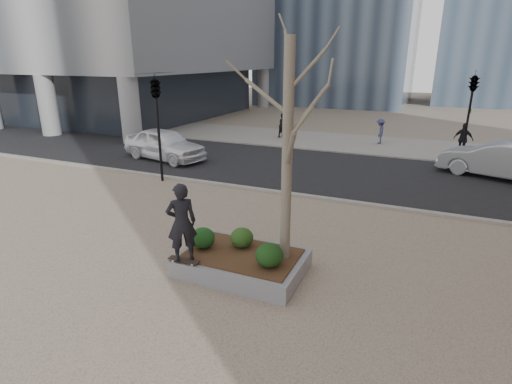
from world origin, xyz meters
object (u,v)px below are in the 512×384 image
at_px(planter, 242,263).
at_px(skateboard, 184,261).
at_px(skateboarder, 182,223).
at_px(police_car, 165,144).

relative_size(planter, skateboard, 3.85).
xyz_separation_m(skateboarder, police_car, (-7.53, 9.67, -0.64)).
xyz_separation_m(skateboard, police_car, (-7.53, 9.67, 0.34)).
xyz_separation_m(planter, skateboarder, (-1.10, -0.88, 1.24)).
height_order(skateboard, police_car, police_car).
distance_m(planter, skateboarder, 1.88).
bearing_deg(skateboarder, police_car, -93.53).
distance_m(planter, police_car, 12.33).
bearing_deg(police_car, skateboard, -130.13).
xyz_separation_m(skateboard, skateboarder, (0.00, 0.00, 0.98)).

